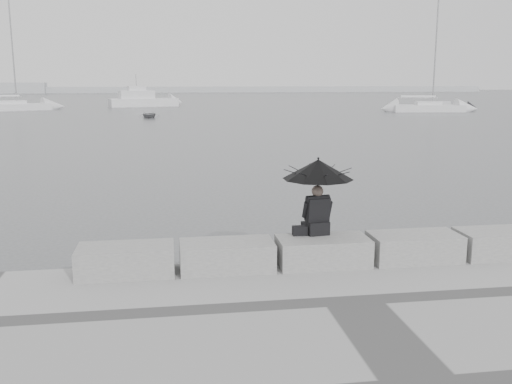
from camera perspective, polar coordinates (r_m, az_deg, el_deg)
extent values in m
plane|color=#444649|center=(10.82, 5.98, -9.04)|extent=(360.00, 360.00, 0.00)
cube|color=slate|center=(9.85, -12.88, -6.70)|extent=(1.60, 0.80, 0.50)
cube|color=slate|center=(9.86, -2.93, -6.40)|extent=(1.60, 0.80, 0.50)
cube|color=slate|center=(10.16, 6.70, -5.93)|extent=(1.60, 0.80, 0.50)
cube|color=slate|center=(10.73, 15.53, -5.35)|extent=(1.60, 0.80, 0.50)
cube|color=slate|center=(11.52, 23.31, -4.74)|extent=(1.60, 0.80, 0.50)
sphere|color=#726056|center=(10.18, 6.17, 0.09)|extent=(0.21, 0.21, 0.21)
cylinder|color=black|center=(10.16, 6.19, 0.47)|extent=(0.02, 0.02, 1.00)
cone|color=black|center=(10.11, 6.23, 2.28)|extent=(1.26, 1.26, 0.35)
sphere|color=black|center=(10.08, 6.25, 3.37)|extent=(0.04, 0.04, 0.04)
cube|color=black|center=(10.20, 4.40, -3.87)|extent=(0.26, 0.15, 0.17)
cube|color=#ADB0B3|center=(164.85, -7.85, 10.11)|extent=(180.00, 6.00, 1.60)
cube|color=silver|center=(75.09, -23.18, 7.76)|extent=(8.88, 6.05, 0.90)
cube|color=silver|center=(75.07, -23.21, 8.21)|extent=(3.45, 2.80, 0.50)
cylinder|color=gray|center=(75.08, -23.57, 12.67)|extent=(0.16, 0.16, 12.00)
cylinder|color=gray|center=(75.04, -23.25, 8.71)|extent=(4.43, 2.28, 0.10)
cube|color=silver|center=(69.57, 16.80, 7.97)|extent=(8.33, 3.51, 0.90)
cube|color=silver|center=(69.54, 16.83, 8.47)|extent=(3.02, 1.98, 0.50)
cylinder|color=gray|center=(69.55, 17.11, 13.28)|extent=(0.16, 0.16, 12.00)
cylinder|color=gray|center=(69.52, 16.86, 9.00)|extent=(4.51, 0.74, 0.10)
cube|color=silver|center=(81.09, -11.17, 8.74)|extent=(9.63, 5.13, 1.20)
cube|color=silver|center=(81.06, -11.20, 9.52)|extent=(5.03, 3.34, 1.20)
cube|color=silver|center=(81.04, -11.23, 10.15)|extent=(2.64, 2.15, 0.60)
cylinder|color=gray|center=(81.03, -11.26, 10.93)|extent=(0.08, 0.08, 1.60)
cube|color=black|center=(75.75, 18.82, 8.01)|extent=(5.45, 3.37, 0.70)
cube|color=silver|center=(75.73, 18.85, 8.38)|extent=(1.89, 1.68, 0.50)
imported|color=gray|center=(57.52, -10.66, 7.58)|extent=(3.07, 1.36, 0.51)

